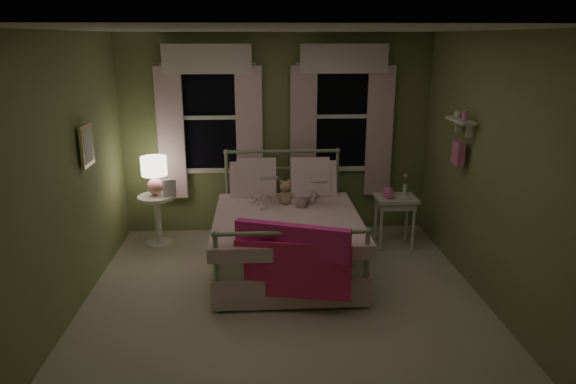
{
  "coord_description": "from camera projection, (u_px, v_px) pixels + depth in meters",
  "views": [
    {
      "loc": [
        -0.23,
        -4.55,
        2.54
      ],
      "look_at": [
        0.07,
        0.53,
        1.0
      ],
      "focal_mm": 32.0,
      "sensor_mm": 36.0,
      "label": 1
    }
  ],
  "objects": [
    {
      "name": "window_right",
      "position": [
        342.0,
        111.0,
        6.61
      ],
      "size": [
        1.34,
        0.13,
        1.96
      ],
      "color": "black",
      "rests_on": "room_shell"
    },
    {
      "name": "table_lamp",
      "position": [
        154.0,
        172.0,
        6.28
      ],
      "size": [
        0.31,
        0.31,
        0.48
      ],
      "color": "#D8807F",
      "rests_on": "nightstand_left"
    },
    {
      "name": "bed",
      "position": [
        286.0,
        235.0,
        5.82
      ],
      "size": [
        1.58,
        2.04,
        1.18
      ],
      "color": "white",
      "rests_on": "ground"
    },
    {
      "name": "nightstand_left",
      "position": [
        158.0,
        213.0,
        6.43
      ],
      "size": [
        0.46,
        0.46,
        0.65
      ],
      "color": "white",
      "rests_on": "ground"
    },
    {
      "name": "pink_toy",
      "position": [
        388.0,
        192.0,
        6.3
      ],
      "size": [
        0.14,
        0.19,
        0.14
      ],
      "color": "pink",
      "rests_on": "nightstand_right"
    },
    {
      "name": "pink_throw",
      "position": [
        292.0,
        253.0,
        4.77
      ],
      "size": [
        1.09,
        0.46,
        0.71
      ],
      "color": "#F22F96",
      "rests_on": "bed"
    },
    {
      "name": "book_nightstand",
      "position": [
        163.0,
        197.0,
        6.29
      ],
      "size": [
        0.18,
        0.24,
        0.02
      ],
      "primitive_type": "imported",
      "rotation": [
        0.0,
        0.0,
        0.09
      ],
      "color": "beige",
      "rests_on": "nightstand_left"
    },
    {
      "name": "bud_vase",
      "position": [
        405.0,
        185.0,
        6.34
      ],
      "size": [
        0.06,
        0.06,
        0.28
      ],
      "color": "white",
      "rests_on": "nightstand_right"
    },
    {
      "name": "child_left",
      "position": [
        261.0,
        177.0,
        6.04
      ],
      "size": [
        0.29,
        0.19,
        0.77
      ],
      "primitive_type": "imported",
      "rotation": [
        0.0,
        0.0,
        3.18
      ],
      "color": "#F7D1DD",
      "rests_on": "bed"
    },
    {
      "name": "nightstand_right",
      "position": [
        395.0,
        204.0,
        6.35
      ],
      "size": [
        0.5,
        0.4,
        0.64
      ],
      "color": "white",
      "rests_on": "ground"
    },
    {
      "name": "book_left",
      "position": [
        261.0,
        182.0,
        5.8
      ],
      "size": [
        0.2,
        0.12,
        0.26
      ],
      "primitive_type": "imported",
      "rotation": [
        1.22,
        0.0,
        0.02
      ],
      "color": "beige",
      "rests_on": "child_left"
    },
    {
      "name": "teddy_bear",
      "position": [
        285.0,
        194.0,
        5.95
      ],
      "size": [
        0.22,
        0.18,
        0.3
      ],
      "color": "tan",
      "rests_on": "bed"
    },
    {
      "name": "window_left",
      "position": [
        209.0,
        112.0,
        6.51
      ],
      "size": [
        1.34,
        0.13,
        1.96
      ],
      "color": "black",
      "rests_on": "room_shell"
    },
    {
      "name": "wall_shelf",
      "position": [
        460.0,
        137.0,
        5.43
      ],
      "size": [
        0.15,
        0.5,
        0.6
      ],
      "color": "white",
      "rests_on": "room_shell"
    },
    {
      "name": "child_right",
      "position": [
        308.0,
        178.0,
        6.08
      ],
      "size": [
        0.43,
        0.39,
        0.72
      ],
      "primitive_type": "imported",
      "rotation": [
        0.0,
        0.0,
        2.75
      ],
      "color": "#F7D1DD",
      "rests_on": "bed"
    },
    {
      "name": "book_right",
      "position": [
        310.0,
        185.0,
        5.85
      ],
      "size": [
        0.21,
        0.14,
        0.26
      ],
      "primitive_type": "imported",
      "rotation": [
        1.22,
        0.0,
        -0.17
      ],
      "color": "beige",
      "rests_on": "child_right"
    },
    {
      "name": "room_shell",
      "position": [
        284.0,
        178.0,
        4.71
      ],
      "size": [
        4.2,
        4.2,
        4.2
      ],
      "color": "beige",
      "rests_on": "ground"
    },
    {
      "name": "framed_picture",
      "position": [
        87.0,
        145.0,
        5.12
      ],
      "size": [
        0.03,
        0.32,
        0.42
      ],
      "color": "beige",
      "rests_on": "room_shell"
    }
  ]
}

